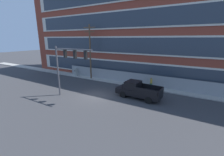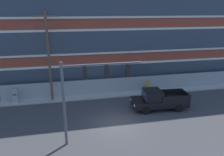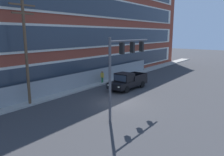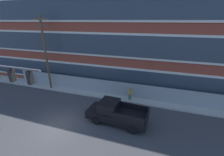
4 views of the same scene
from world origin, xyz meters
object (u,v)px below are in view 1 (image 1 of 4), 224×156
traffic_signal_mast (67,61)px  pickup_truck_black (138,90)px  utility_pole_near_corner (90,50)px  electrical_cabinet (76,72)px  pedestrian_near_cabinet (151,82)px

traffic_signal_mast → pickup_truck_black: traffic_signal_mast is taller
pickup_truck_black → utility_pole_near_corner: 12.00m
electrical_cabinet → utility_pole_near_corner: bearing=-0.5°
traffic_signal_mast → electrical_cabinet: 11.47m
pickup_truck_black → utility_pole_near_corner: size_ratio=0.60×
traffic_signal_mast → pedestrian_near_cabinet: size_ratio=3.72×
utility_pole_near_corner → electrical_cabinet: 5.77m
pickup_truck_black → electrical_cabinet: pickup_truck_black is taller
traffic_signal_mast → pedestrian_near_cabinet: 12.07m
traffic_signal_mast → electrical_cabinet: traffic_signal_mast is taller
traffic_signal_mast → pedestrian_near_cabinet: bearing=47.6°
utility_pole_near_corner → pedestrian_near_cabinet: size_ratio=5.59×
pedestrian_near_cabinet → utility_pole_near_corner: bearing=-179.1°
pickup_truck_black → utility_pole_near_corner: (-10.45, 4.08, 4.24)m
pickup_truck_black → utility_pole_near_corner: utility_pole_near_corner is taller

